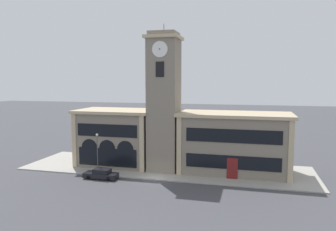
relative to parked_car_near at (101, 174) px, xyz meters
name	(u,v)px	position (x,y,z in m)	size (l,w,h in m)	color
ground_plane	(154,180)	(7.48, 1.16, -0.74)	(300.00, 300.00, 0.00)	#424247
sidewalk_kerb	(166,168)	(7.48, 7.49, -0.67)	(44.99, 12.66, 0.15)	#A39E93
clock_tower	(164,102)	(7.47, 6.40, 9.81)	(5.10, 5.10, 22.21)	gray
town_hall_left_wing	(117,137)	(-1.00, 7.98, 3.85)	(12.65, 8.32, 9.14)	gray
town_hall_right_wing	(234,143)	(17.97, 7.99, 3.82)	(16.70, 8.32, 9.07)	gray
parked_car_near	(101,174)	(0.00, 0.00, 0.00)	(4.85, 1.75, 1.44)	black
street_lamp	(97,148)	(-1.28, 1.50, 3.34)	(0.36, 0.36, 6.03)	#4C4C51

